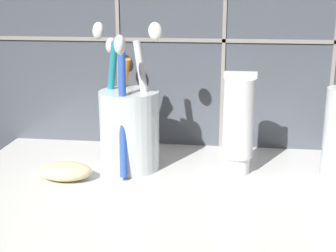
% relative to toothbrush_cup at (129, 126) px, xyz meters
% --- Properties ---
extents(sink_counter, '(0.59, 0.36, 0.02)m').
position_rel_toothbrush_cup_xyz_m(sink_counter, '(0.10, -0.07, -0.07)').
color(sink_counter, silver).
rests_on(sink_counter, ground).
extents(toothbrush_cup, '(0.10, 0.14, 0.18)m').
position_rel_toothbrush_cup_xyz_m(toothbrush_cup, '(0.00, 0.00, 0.00)').
color(toothbrush_cup, silver).
rests_on(toothbrush_cup, sink_counter).
extents(toothpaste_tube, '(0.04, 0.04, 0.13)m').
position_rel_toothbrush_cup_xyz_m(toothpaste_tube, '(0.14, -0.00, 0.01)').
color(toothpaste_tube, white).
rests_on(toothpaste_tube, sink_counter).
extents(soap_bar, '(0.07, 0.04, 0.02)m').
position_rel_toothbrush_cup_xyz_m(soap_bar, '(-0.07, -0.05, -0.05)').
color(soap_bar, beige).
rests_on(soap_bar, sink_counter).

